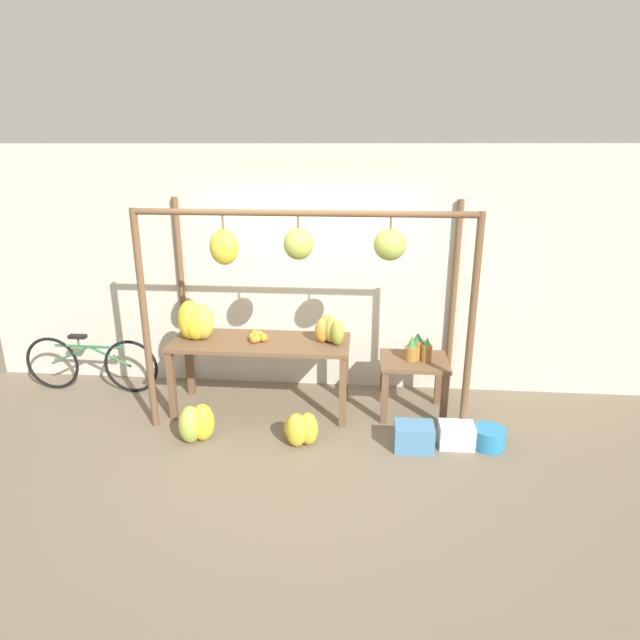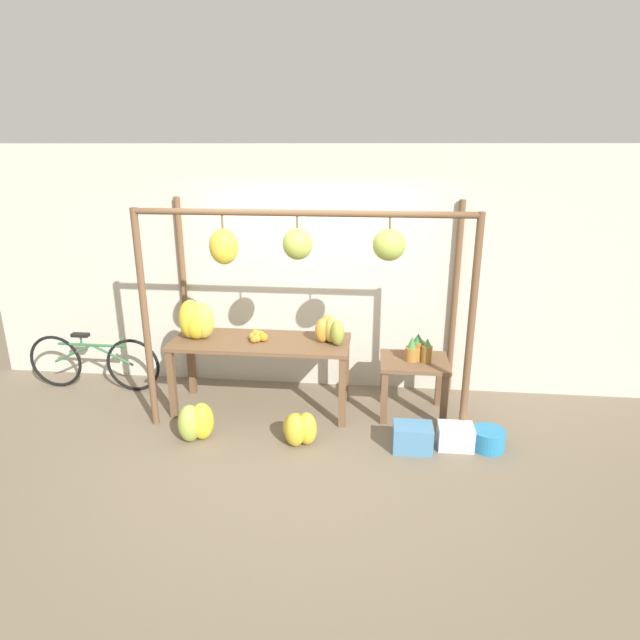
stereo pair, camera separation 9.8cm
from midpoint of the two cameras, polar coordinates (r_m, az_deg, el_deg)
name	(u,v)px [view 1 (the left image)]	position (r m, az deg, el deg)	size (l,w,h in m)	color
ground_plane	(300,451)	(5.26, -2.65, -13.76)	(20.00, 20.00, 0.00)	#756651
shop_wall_back	(316,271)	(6.18, -0.93, 5.24)	(8.00, 0.08, 2.80)	beige
stall_awning	(306,269)	(5.16, -2.00, 5.47)	(3.21, 1.27, 2.23)	brown
display_table_main	(261,350)	(5.76, -6.83, -3.21)	(1.90, 0.71, 0.80)	brown
display_table_side	(413,372)	(5.80, 9.46, -5.51)	(0.71, 0.60, 0.62)	brown
banana_pile_on_table	(196,322)	(5.84, -13.59, -0.17)	(0.44, 0.36, 0.42)	gold
orange_pile	(258,337)	(5.72, -7.15, -1.79)	(0.21, 0.25, 0.09)	orange
pineapple_cluster	(417,349)	(5.71, 9.88, -3.08)	(0.28, 0.20, 0.29)	#A3702D
banana_pile_ground_left	(197,423)	(5.49, -13.53, -10.65)	(0.42, 0.41, 0.39)	yellow
banana_pile_ground_right	(300,429)	(5.30, -2.70, -11.52)	(0.43, 0.41, 0.34)	gold
fruit_crate_white	(414,436)	(5.30, 9.44, -12.16)	(0.37, 0.27, 0.26)	#4C84B2
blue_bucket	(489,438)	(5.50, 17.05, -11.90)	(0.31, 0.31, 0.20)	teal
parked_bicycle	(91,364)	(6.86, -23.60, -4.28)	(1.62, 0.08, 0.69)	black
papaya_pile	(330,330)	(5.58, 0.56, -1.09)	(0.35, 0.32, 0.30)	gold
fruit_crate_purple	(456,435)	(5.43, 13.81, -11.83)	(0.33, 0.24, 0.23)	silver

